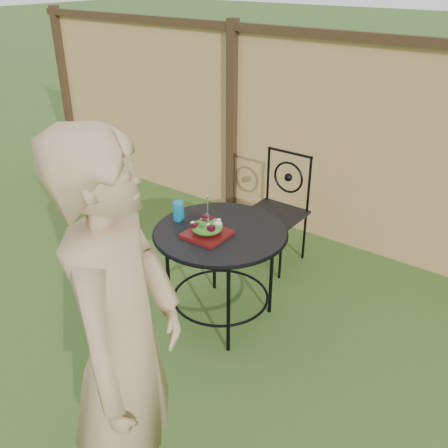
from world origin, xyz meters
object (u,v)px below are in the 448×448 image
object	(u,v)px
patio_chair	(278,207)
salad_plate	(207,234)
patio_table	(220,248)
diner	(126,351)

from	to	relation	value
patio_chair	salad_plate	distance (m)	1.09
patio_table	salad_plate	bearing A→B (deg)	-104.17
salad_plate	diner	bearing A→B (deg)	-64.96
patio_table	diner	xyz separation A→B (m)	(0.56, -1.37, 0.36)
salad_plate	patio_table	bearing A→B (deg)	75.83
salad_plate	patio_chair	bearing A→B (deg)	94.77
patio_chair	diner	distance (m)	2.46
patio_table	patio_chair	size ratio (longest dim) A/B	0.97
patio_table	diner	bearing A→B (deg)	-67.73
patio_chair	patio_table	bearing A→B (deg)	-83.04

